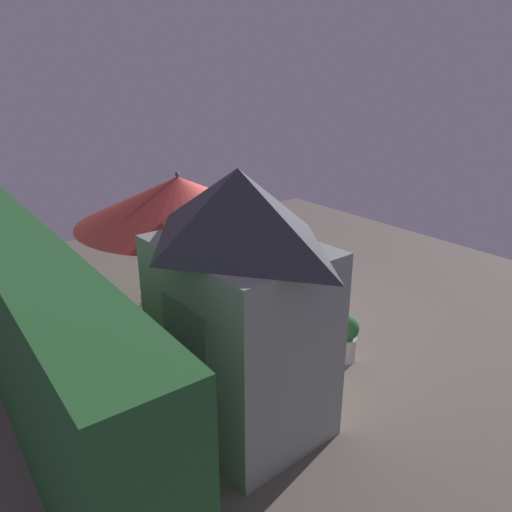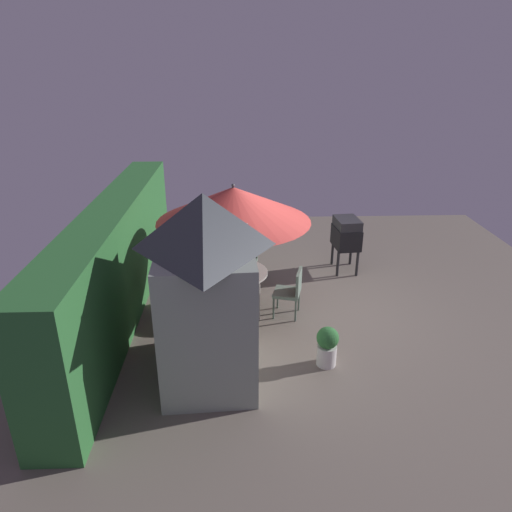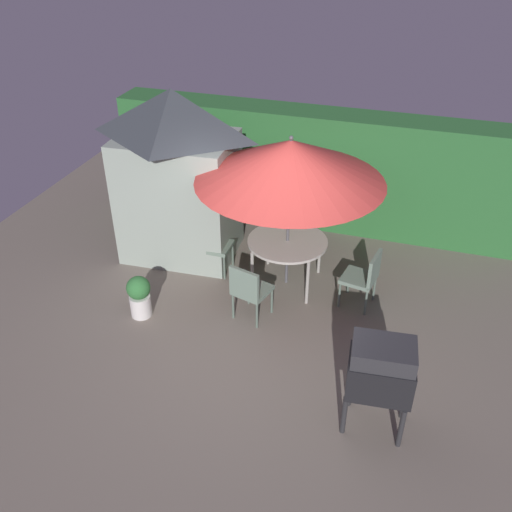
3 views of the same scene
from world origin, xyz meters
name	(u,v)px [view 3 (image 3 of 3)]	position (x,y,z in m)	size (l,w,h in m)	color
ground_plane	(256,339)	(0.00, 0.00, 0.00)	(11.00, 11.00, 0.00)	#6B6056
hedge_backdrop	(315,169)	(0.00, 3.50, 1.03)	(7.20, 0.72, 2.07)	#28602D
garden_shed	(178,175)	(-1.86, 1.78, 1.41)	(1.95, 1.47, 2.77)	gray
patio_table	(287,244)	(0.05, 1.41, 0.70)	(1.21, 1.21, 0.77)	#B2ADA3
patio_umbrella	(290,161)	(0.05, 1.41, 2.04)	(2.69, 2.69, 2.41)	#4C4C51
bbq_grill	(381,370)	(1.71, -1.00, 0.85)	(0.74, 0.56, 1.20)	black
chair_near_shed	(249,289)	(-0.23, 0.39, 0.52)	(0.57, 0.57, 0.90)	slate
chair_far_side	(365,276)	(1.26, 1.19, 0.52)	(0.54, 0.54, 0.90)	slate
chair_toward_hedge	(295,219)	(-0.11, 2.53, 0.52)	(0.52, 0.52, 0.90)	slate
chair_toward_house	(211,242)	(-1.19, 1.40, 0.52)	(0.47, 0.46, 0.90)	slate
potted_plant_by_shed	(139,295)	(-1.74, 0.01, 0.34)	(0.34, 0.34, 0.65)	silver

